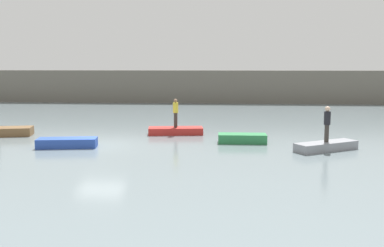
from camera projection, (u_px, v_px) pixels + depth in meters
ground_plane at (100, 145)px, 23.27m from camera, size 120.00×120.00×0.00m
embankment_wall at (165, 87)px, 48.37m from camera, size 80.00×1.20×3.58m
rowboat_blue at (67, 143)px, 22.52m from camera, size 3.12×1.43×0.48m
rowboat_red at (176, 131)px, 26.77m from camera, size 3.42×1.59×0.43m
rowboat_green at (242, 138)px, 23.84m from camera, size 2.62×1.07×0.49m
rowboat_grey at (326, 146)px, 21.75m from camera, size 3.42×2.58×0.43m
person_yellow_shirt at (176, 112)px, 26.61m from camera, size 0.32×0.32×1.75m
person_dark_shirt at (327, 122)px, 21.58m from camera, size 0.32×0.32×1.78m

